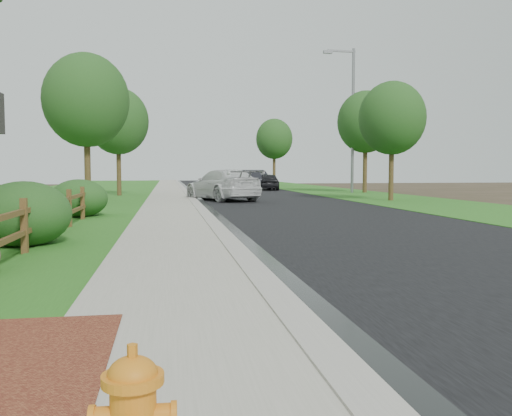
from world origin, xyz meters
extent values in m
plane|color=#342D1C|center=(0.00, 0.00, 0.00)|extent=(120.00, 120.00, 0.00)
cube|color=black|center=(4.60, 35.00, 0.01)|extent=(8.00, 90.00, 0.02)
cube|color=gray|center=(0.40, 35.00, 0.06)|extent=(0.40, 90.00, 0.12)
cube|color=black|center=(0.75, 35.00, 0.02)|extent=(0.50, 90.00, 0.00)
cube|color=#9B9987|center=(-0.90, 35.00, 0.05)|extent=(2.20, 90.00, 0.10)
cube|color=#275D1A|center=(-2.80, 35.00, 0.03)|extent=(1.60, 90.00, 0.06)
cube|color=#275D1A|center=(-8.00, 35.00, 0.02)|extent=(9.00, 90.00, 0.04)
cube|color=#275D1A|center=(11.50, 35.00, 0.02)|extent=(6.00, 90.00, 0.04)
cube|color=maroon|center=(-2.20, -1.00, 0.06)|extent=(1.60, 2.40, 0.11)
cube|color=#462F17|center=(-3.60, 5.20, 0.55)|extent=(0.12, 0.12, 1.10)
cube|color=#462F17|center=(-3.60, 7.60, 0.55)|extent=(0.12, 0.12, 1.10)
cube|color=#462F17|center=(-3.60, 10.00, 0.55)|extent=(0.12, 0.12, 1.10)
cube|color=#462F17|center=(-3.60, 12.40, 0.55)|extent=(0.12, 0.12, 1.10)
cube|color=#462F17|center=(-3.60, 14.80, 0.55)|extent=(0.12, 0.12, 1.10)
cube|color=#462F17|center=(-3.60, 4.00, 0.45)|extent=(0.08, 2.35, 0.10)
cube|color=#462F17|center=(-3.60, 4.00, 0.85)|extent=(0.08, 2.35, 0.10)
cube|color=#462F17|center=(-3.60, 6.40, 0.45)|extent=(0.08, 2.35, 0.10)
cube|color=#462F17|center=(-3.60, 6.40, 0.85)|extent=(0.08, 2.35, 0.10)
cube|color=#462F17|center=(-3.60, 8.80, 0.45)|extent=(0.08, 2.35, 0.10)
cube|color=#462F17|center=(-3.60, 8.80, 0.85)|extent=(0.08, 2.35, 0.10)
cube|color=#462F17|center=(-3.60, 11.20, 0.45)|extent=(0.08, 2.35, 0.10)
cube|color=#462F17|center=(-3.60, 11.20, 0.85)|extent=(0.08, 2.35, 0.10)
cube|color=#462F17|center=(-3.60, 13.60, 0.45)|extent=(0.08, 2.35, 0.10)
cube|color=#462F17|center=(-3.60, 13.60, 0.85)|extent=(0.08, 2.35, 0.10)
cylinder|color=orange|center=(-1.09, -3.00, 0.64)|extent=(0.30, 0.30, 0.05)
ellipsoid|color=orange|center=(-1.09, -3.00, 0.66)|extent=(0.24, 0.24, 0.18)
cylinder|color=orange|center=(-1.09, -3.00, 0.77)|extent=(0.05, 0.05, 0.07)
cylinder|color=orange|center=(-0.93, -3.01, 0.45)|extent=(0.13, 0.12, 0.11)
imported|color=silver|center=(2.00, 23.32, 0.84)|extent=(4.14, 6.09, 1.64)
imported|color=black|center=(7.20, 37.78, 0.70)|extent=(1.95, 4.09, 1.35)
imported|color=black|center=(6.28, 39.00, 0.84)|extent=(2.56, 5.18, 1.63)
cylinder|color=slate|center=(12.00, 31.13, 5.04)|extent=(0.20, 0.20, 10.08)
cube|color=slate|center=(11.11, 31.08, 9.86)|extent=(2.02, 0.26, 0.13)
cube|color=slate|center=(10.10, 31.01, 9.74)|extent=(0.63, 0.28, 0.20)
ellipsoid|color=#1E4E1C|center=(-3.90, 6.44, 0.70)|extent=(2.55, 2.55, 1.40)
ellipsoid|color=#1E4E1C|center=(-3.90, 13.61, 0.66)|extent=(2.07, 2.07, 1.32)
cylinder|color=#3C2918|center=(-4.68, 21.45, 2.17)|extent=(0.30, 0.30, 4.33)
ellipsoid|color=#1E4E1C|center=(-4.68, 21.45, 4.95)|extent=(4.05, 4.05, 4.46)
cylinder|color=#3C2918|center=(10.70, 21.35, 1.90)|extent=(0.26, 0.26, 3.80)
ellipsoid|color=#1E4E1C|center=(10.70, 21.35, 4.34)|extent=(3.47, 3.47, 3.82)
cylinder|color=#3C2918|center=(-3.90, 29.40, 2.05)|extent=(0.28, 0.28, 4.10)
ellipsoid|color=#1E4E1C|center=(-3.90, 29.40, 4.68)|extent=(3.78, 3.78, 4.16)
cylinder|color=#3C2918|center=(13.00, 31.27, 2.21)|extent=(0.30, 0.30, 4.41)
ellipsoid|color=#1E4E1C|center=(13.00, 31.27, 5.04)|extent=(3.99, 3.99, 4.39)
cylinder|color=#3C2918|center=(9.81, 48.37, 2.09)|extent=(0.29, 0.29, 4.19)
ellipsoid|color=#1E4E1C|center=(9.81, 48.37, 4.78)|extent=(3.70, 3.70, 4.07)
camera|label=1|loc=(-0.92, -5.56, 1.62)|focal=38.00mm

